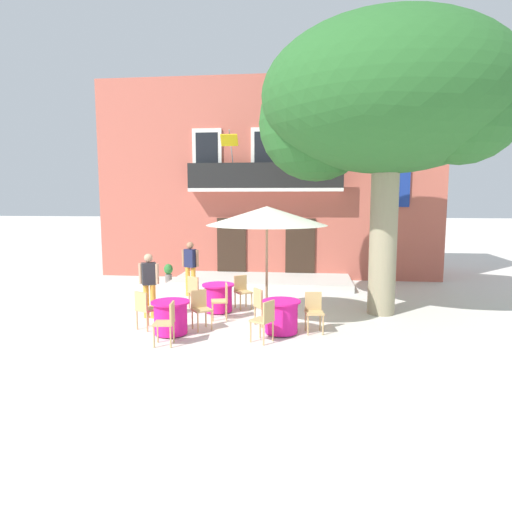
{
  "coord_description": "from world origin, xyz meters",
  "views": [
    {
      "loc": [
        2.06,
        -11.75,
        3.04
      ],
      "look_at": [
        0.52,
        1.63,
        1.3
      ],
      "focal_mm": 31.47,
      "sensor_mm": 36.0,
      "label": 1
    }
  ],
  "objects_px": {
    "cafe_chair_near_tree_2": "(242,289)",
    "pedestrian_mid_plaza": "(190,265)",
    "cafe_chair_middle_0": "(262,304)",
    "cafe_chair_front_2": "(167,320)",
    "cafe_table_middle": "(281,316)",
    "cafe_table_near_tree": "(218,298)",
    "cafe_chair_near_tree_0": "(196,290)",
    "cafe_table_front": "(171,317)",
    "cafe_chair_near_tree_1": "(222,299)",
    "cafe_chair_front_0": "(201,307)",
    "plane_tree": "(384,103)",
    "cafe_chair_middle_1": "(265,318)",
    "cafe_chair_middle_2": "(314,309)",
    "pedestrian_near_entrance": "(149,282)",
    "cafe_chair_front_1": "(145,307)",
    "ground_planter_left": "(168,272)",
    "cafe_umbrella": "(267,216)"
  },
  "relations": [
    {
      "from": "cafe_chair_near_tree_2",
      "to": "pedestrian_mid_plaza",
      "type": "xyz_separation_m",
      "value": [
        -1.83,
        1.38,
        0.44
      ]
    },
    {
      "from": "cafe_chair_middle_0",
      "to": "cafe_chair_front_2",
      "type": "distance_m",
      "value": 2.45
    },
    {
      "from": "cafe_table_middle",
      "to": "cafe_chair_middle_0",
      "type": "distance_m",
      "value": 0.77
    },
    {
      "from": "cafe_table_near_tree",
      "to": "cafe_table_middle",
      "type": "relative_size",
      "value": 1.0
    },
    {
      "from": "cafe_chair_near_tree_0",
      "to": "cafe_chair_front_2",
      "type": "distance_m",
      "value": 3.13
    },
    {
      "from": "cafe_chair_near_tree_0",
      "to": "cafe_table_front",
      "type": "distance_m",
      "value": 2.4
    },
    {
      "from": "pedestrian_mid_plaza",
      "to": "cafe_chair_near_tree_0",
      "type": "bearing_deg",
      "value": -70.3
    },
    {
      "from": "pedestrian_mid_plaza",
      "to": "cafe_table_middle",
      "type": "bearing_deg",
      "value": -49.79
    },
    {
      "from": "cafe_chair_near_tree_1",
      "to": "cafe_chair_front_2",
      "type": "relative_size",
      "value": 1.0
    },
    {
      "from": "cafe_chair_front_0",
      "to": "cafe_chair_near_tree_2",
      "type": "bearing_deg",
      "value": 72.0
    },
    {
      "from": "plane_tree",
      "to": "cafe_chair_near_tree_2",
      "type": "xyz_separation_m",
      "value": [
        -3.64,
        0.1,
        -4.89
      ]
    },
    {
      "from": "cafe_chair_near_tree_1",
      "to": "cafe_chair_front_0",
      "type": "height_order",
      "value": "same"
    },
    {
      "from": "cafe_chair_front_2",
      "to": "cafe_table_near_tree",
      "type": "bearing_deg",
      "value": 79.88
    },
    {
      "from": "cafe_chair_middle_0",
      "to": "cafe_chair_middle_1",
      "type": "xyz_separation_m",
      "value": [
        0.19,
        -1.25,
        0.0
      ]
    },
    {
      "from": "cafe_table_middle",
      "to": "cafe_table_near_tree",
      "type": "bearing_deg",
      "value": 136.02
    },
    {
      "from": "cafe_chair_near_tree_1",
      "to": "cafe_chair_near_tree_2",
      "type": "height_order",
      "value": "same"
    },
    {
      "from": "cafe_table_near_tree",
      "to": "pedestrian_mid_plaza",
      "type": "bearing_deg",
      "value": 123.77
    },
    {
      "from": "cafe_chair_middle_2",
      "to": "pedestrian_near_entrance",
      "type": "relative_size",
      "value": 0.55
    },
    {
      "from": "cafe_chair_near_tree_1",
      "to": "pedestrian_mid_plaza",
      "type": "distance_m",
      "value": 3.02
    },
    {
      "from": "cafe_table_front",
      "to": "cafe_chair_middle_2",
      "type": "bearing_deg",
      "value": 9.77
    },
    {
      "from": "cafe_chair_middle_2",
      "to": "pedestrian_near_entrance",
      "type": "xyz_separation_m",
      "value": [
        -4.15,
        0.76,
        0.41
      ]
    },
    {
      "from": "cafe_chair_front_1",
      "to": "cafe_chair_front_0",
      "type": "bearing_deg",
      "value": 10.08
    },
    {
      "from": "cafe_table_near_tree",
      "to": "cafe_table_front",
      "type": "distance_m",
      "value": 2.19
    },
    {
      "from": "cafe_chair_front_2",
      "to": "ground_planter_left",
      "type": "relative_size",
      "value": 1.35
    },
    {
      "from": "cafe_chair_middle_0",
      "to": "pedestrian_mid_plaza",
      "type": "relative_size",
      "value": 0.53
    },
    {
      "from": "cafe_chair_front_1",
      "to": "cafe_chair_near_tree_0",
      "type": "bearing_deg",
      "value": 72.32
    },
    {
      "from": "cafe_table_front",
      "to": "ground_planter_left",
      "type": "xyz_separation_m",
      "value": [
        -1.98,
        6.1,
        -0.01
      ]
    },
    {
      "from": "cafe_table_middle",
      "to": "pedestrian_near_entrance",
      "type": "bearing_deg",
      "value": 164.41
    },
    {
      "from": "plane_tree",
      "to": "cafe_chair_front_0",
      "type": "relative_size",
      "value": 8.22
    },
    {
      "from": "plane_tree",
      "to": "cafe_chair_front_1",
      "type": "xyz_separation_m",
      "value": [
        -5.58,
        -2.2,
        -4.89
      ]
    },
    {
      "from": "cafe_umbrella",
      "to": "pedestrian_mid_plaza",
      "type": "bearing_deg",
      "value": 133.59
    },
    {
      "from": "cafe_chair_middle_2",
      "to": "ground_planter_left",
      "type": "xyz_separation_m",
      "value": [
        -5.17,
        5.55,
        -0.15
      ]
    },
    {
      "from": "cafe_table_middle",
      "to": "pedestrian_mid_plaza",
      "type": "relative_size",
      "value": 0.51
    },
    {
      "from": "cafe_chair_middle_2",
      "to": "cafe_chair_front_2",
      "type": "relative_size",
      "value": 1.0
    },
    {
      "from": "cafe_chair_front_1",
      "to": "cafe_umbrella",
      "type": "distance_m",
      "value": 3.57
    },
    {
      "from": "cafe_chair_near_tree_1",
      "to": "pedestrian_near_entrance",
      "type": "relative_size",
      "value": 0.55
    },
    {
      "from": "cafe_table_near_tree",
      "to": "ground_planter_left",
      "type": "xyz_separation_m",
      "value": [
        -2.64,
        4.01,
        -0.01
      ]
    },
    {
      "from": "cafe_chair_middle_1",
      "to": "cafe_table_front",
      "type": "height_order",
      "value": "cafe_chair_middle_1"
    },
    {
      "from": "plane_tree",
      "to": "cafe_chair_middle_0",
      "type": "bearing_deg",
      "value": -151.9
    },
    {
      "from": "cafe_chair_near_tree_2",
      "to": "cafe_chair_middle_1",
      "type": "height_order",
      "value": "same"
    },
    {
      "from": "cafe_chair_front_0",
      "to": "cafe_umbrella",
      "type": "xyz_separation_m",
      "value": [
        1.49,
        0.69,
        2.08
      ]
    },
    {
      "from": "cafe_chair_middle_2",
      "to": "cafe_chair_front_1",
      "type": "relative_size",
      "value": 1.0
    },
    {
      "from": "cafe_chair_near_tree_1",
      "to": "cafe_chair_front_0",
      "type": "bearing_deg",
      "value": -111.78
    },
    {
      "from": "cafe_chair_middle_0",
      "to": "cafe_table_near_tree",
      "type": "bearing_deg",
      "value": 137.94
    },
    {
      "from": "cafe_table_middle",
      "to": "cafe_chair_front_2",
      "type": "xyz_separation_m",
      "value": [
        -2.3,
        -1.09,
        0.14
      ]
    },
    {
      "from": "cafe_chair_near_tree_0",
      "to": "cafe_chair_front_0",
      "type": "height_order",
      "value": "same"
    },
    {
      "from": "cafe_chair_front_0",
      "to": "pedestrian_near_entrance",
      "type": "distance_m",
      "value": 1.77
    },
    {
      "from": "cafe_chair_middle_2",
      "to": "cafe_chair_front_0",
      "type": "bearing_deg",
      "value": -178.98
    },
    {
      "from": "cafe_chair_front_0",
      "to": "pedestrian_near_entrance",
      "type": "bearing_deg",
      "value": 152.04
    },
    {
      "from": "cafe_chair_middle_0",
      "to": "pedestrian_near_entrance",
      "type": "distance_m",
      "value": 2.97
    }
  ]
}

